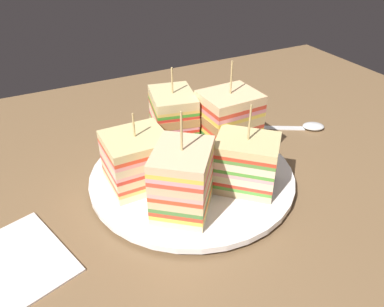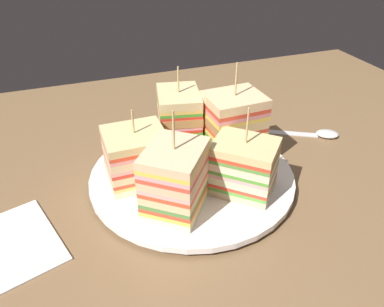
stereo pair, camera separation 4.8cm
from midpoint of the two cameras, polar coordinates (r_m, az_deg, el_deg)
ground_plane at (r=50.94cm, az=2.70°, el=-5.13°), size 110.17×79.97×1.80cm
plate at (r=49.86cm, az=2.75°, el=-3.53°), size 26.76×26.76×1.45cm
sandwich_wedge_0 at (r=45.58cm, az=10.78°, el=-2.07°), size 9.41×9.32×11.14cm
sandwich_wedge_1 at (r=51.28cm, az=8.87°, el=4.00°), size 7.64×6.52×13.44cm
sandwich_wedge_2 at (r=52.96cm, az=0.62°, el=5.02°), size 7.01×8.41×12.04cm
sandwich_wedge_3 at (r=46.74cm, az=-5.53°, el=-0.54°), size 7.46×6.89×9.80cm
sandwich_wedge_4 at (r=41.67cm, az=0.71°, el=-4.06°), size 9.25×9.49×12.50cm
chip_pile at (r=48.53cm, az=3.62°, el=-1.35°), size 6.91×5.78×3.66cm
spoon at (r=64.06cm, az=19.96°, el=2.84°), size 14.48×9.19×1.00cm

